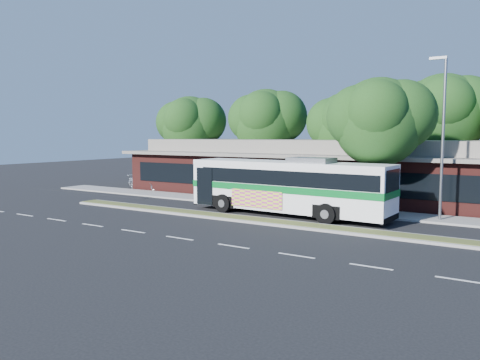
{
  "coord_description": "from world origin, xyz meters",
  "views": [
    {
      "loc": [
        13.81,
        -21.74,
        4.81
      ],
      "look_at": [
        -1.71,
        3.06,
        2.0
      ],
      "focal_mm": 35.0,
      "sensor_mm": 36.0,
      "label": 1
    }
  ],
  "objects": [
    {
      "name": "plaza_building",
      "position": [
        0.0,
        12.99,
        2.13
      ],
      "size": [
        33.2,
        11.2,
        4.45
      ],
      "color": "#4F1C19",
      "rests_on": "ground"
    },
    {
      "name": "sedan",
      "position": [
        -15.23,
        9.15,
        0.64
      ],
      "size": [
        4.65,
        2.62,
        1.27
      ],
      "primitive_type": "imported",
      "rotation": [
        0.0,
        0.0,
        1.37
      ],
      "color": "silver",
      "rests_on": "ground"
    },
    {
      "name": "parking_lot",
      "position": [
        -18.0,
        10.0,
        0.01
      ],
      "size": [
        14.0,
        12.0,
        0.01
      ],
      "primitive_type": "cube",
      "color": "black",
      "rests_on": "ground"
    },
    {
      "name": "tree_bg_d",
      "position": [
        8.45,
        16.15,
        6.42
      ],
      "size": [
        6.91,
        6.2,
        9.37
      ],
      "color": "black",
      "rests_on": "ground"
    },
    {
      "name": "tree_bg_c",
      "position": [
        1.4,
        15.13,
        5.59
      ],
      "size": [
        6.24,
        5.6,
        8.26
      ],
      "color": "black",
      "rests_on": "ground"
    },
    {
      "name": "median_strip",
      "position": [
        0.0,
        0.6,
        0.07
      ],
      "size": [
        26.0,
        1.1,
        0.15
      ],
      "primitive_type": "cube",
      "color": "#484E21",
      "rests_on": "ground"
    },
    {
      "name": "ground",
      "position": [
        0.0,
        0.0,
        0.0
      ],
      "size": [
        120.0,
        120.0,
        0.0
      ],
      "primitive_type": "plane",
      "color": "black",
      "rests_on": "ground"
    },
    {
      "name": "sidewalk",
      "position": [
        0.0,
        6.4,
        0.06
      ],
      "size": [
        44.0,
        2.6,
        0.12
      ],
      "primitive_type": "cube",
      "color": "gray",
      "rests_on": "ground"
    },
    {
      "name": "lamp_post",
      "position": [
        9.56,
        6.0,
        4.9
      ],
      "size": [
        0.93,
        0.18,
        9.07
      ],
      "color": "slate",
      "rests_on": "ground"
    },
    {
      "name": "tree_bg_a",
      "position": [
        -14.58,
        15.14,
        5.87
      ],
      "size": [
        6.47,
        5.8,
        8.63
      ],
      "color": "black",
      "rests_on": "ground"
    },
    {
      "name": "sidewalk_tree",
      "position": [
        6.38,
        6.33,
        5.69
      ],
      "size": [
        5.86,
        5.26,
        8.2
      ],
      "color": "black",
      "rests_on": "ground"
    },
    {
      "name": "tree_bg_b",
      "position": [
        -6.57,
        16.14,
        6.14
      ],
      "size": [
        6.69,
        6.0,
        9.0
      ],
      "color": "black",
      "rests_on": "ground"
    },
    {
      "name": "transit_bus",
      "position": [
        1.53,
        3.33,
        1.96
      ],
      "size": [
        12.68,
        3.41,
        3.52
      ],
      "rotation": [
        0.0,
        0.0,
        -0.05
      ],
      "color": "white",
      "rests_on": "ground"
    }
  ]
}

